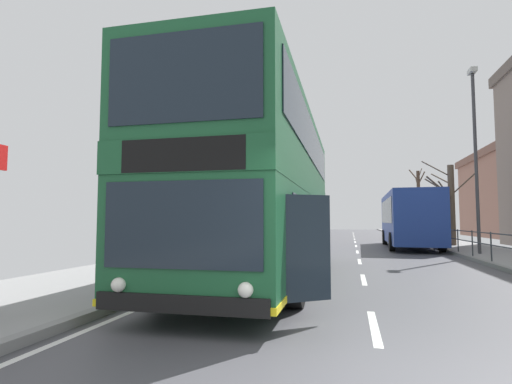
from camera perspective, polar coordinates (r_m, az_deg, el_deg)
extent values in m
cube|color=silver|center=(6.32, 16.61, -18.06)|extent=(0.12, 2.00, 0.00)
cube|color=silver|center=(11.03, 15.19, -12.03)|extent=(0.12, 2.00, 0.00)
cube|color=silver|center=(15.80, 14.65, -9.62)|extent=(0.12, 2.00, 0.00)
cube|color=silver|center=(20.58, 14.36, -8.33)|extent=(0.12, 2.00, 0.00)
cube|color=silver|center=(25.37, 14.18, -7.52)|extent=(0.12, 2.00, 0.00)
cube|color=silver|center=(30.16, 14.05, -6.98)|extent=(0.12, 2.00, 0.00)
cube|color=silver|center=(34.96, 13.97, -6.58)|extent=(0.12, 2.00, 0.00)
cube|color=silver|center=(39.75, 13.90, -6.27)|extent=(0.12, 2.00, 0.00)
cube|color=silver|center=(44.55, 13.85, -6.04)|extent=(0.12, 2.00, 0.00)
cube|color=silver|center=(49.35, 13.80, -5.85)|extent=(0.12, 2.00, 0.00)
cube|color=silver|center=(54.15, 13.77, -5.69)|extent=(0.12, 2.00, 0.00)
cube|color=#19512D|center=(10.75, 1.44, -5.61)|extent=(2.61, 11.19, 1.84)
cube|color=#19512D|center=(10.78, 1.43, 0.56)|extent=(2.62, 11.25, 0.48)
cube|color=#19512D|center=(10.93, 1.42, 6.21)|extent=(2.61, 11.19, 1.68)
cube|color=#154527|center=(11.12, 1.41, 10.68)|extent=(2.53, 10.86, 0.08)
cube|color=#19232D|center=(5.38, -10.75, -4.61)|extent=(2.25, 0.04, 1.18)
cube|color=black|center=(5.45, -10.62, 5.31)|extent=(1.79, 0.04, 0.46)
cube|color=#19232D|center=(5.73, -10.46, 16.02)|extent=(2.25, 0.04, 1.28)
cube|color=black|center=(5.48, -10.92, -15.54)|extent=(2.43, 0.09, 0.24)
cube|color=yellow|center=(10.81, 1.45, -10.17)|extent=(2.64, 11.25, 0.10)
cube|color=#19232D|center=(10.84, 8.45, -4.19)|extent=(0.06, 8.72, 0.96)
cube|color=#19232D|center=(10.76, 8.21, 6.87)|extent=(0.07, 10.06, 1.01)
cube|color=#19232D|center=(11.35, -4.68, -4.22)|extent=(0.06, 8.72, 0.96)
cube|color=#19232D|center=(11.27, -5.05, 6.34)|extent=(0.07, 10.06, 1.01)
sphere|color=white|center=(5.14, -1.51, -13.89)|extent=(0.20, 0.20, 0.20)
sphere|color=white|center=(5.85, -19.15, -12.48)|extent=(0.20, 0.20, 0.20)
cube|color=#19232D|center=(6.03, 7.30, -7.92)|extent=(0.68, 0.49, 1.58)
cube|color=black|center=(6.37, 4.50, -7.74)|extent=(0.10, 0.90, 1.58)
cylinder|color=black|center=(7.27, 5.63, -12.21)|extent=(0.31, 1.04, 1.04)
cylinder|color=black|center=(7.97, -12.52, -11.42)|extent=(0.31, 1.04, 1.04)
cylinder|color=black|center=(14.28, 9.36, -8.21)|extent=(0.31, 1.04, 1.04)
cylinder|color=black|center=(14.65, -0.36, -8.16)|extent=(0.31, 1.04, 1.04)
cube|color=navy|center=(24.63, 21.08, -3.50)|extent=(2.66, 9.83, 2.78)
cube|color=#19232D|center=(24.53, 18.18, -2.67)|extent=(0.19, 8.31, 1.33)
cube|color=#19232D|center=(24.81, 23.90, -2.53)|extent=(0.19, 8.31, 1.33)
cube|color=#19232D|center=(29.51, 20.00, -3.06)|extent=(2.11, 0.07, 1.67)
cylinder|color=black|center=(27.43, 18.01, -6.19)|extent=(0.30, 0.97, 0.96)
cylinder|color=black|center=(27.67, 22.91, -6.05)|extent=(0.30, 0.97, 0.96)
cylinder|color=black|center=(21.47, 18.96, -6.78)|extent=(0.30, 0.97, 0.96)
cylinder|color=black|center=(21.77, 25.18, -6.57)|extent=(0.30, 0.97, 0.96)
cylinder|color=#2D3338|center=(16.17, 30.70, -6.75)|extent=(0.05, 0.05, 1.02)
cylinder|color=#2D3338|center=(18.28, 28.65, -6.46)|extent=(0.05, 0.05, 1.02)
cylinder|color=#2D3338|center=(20.41, 27.02, -6.22)|extent=(0.05, 0.05, 1.02)
cylinder|color=#2D3338|center=(22.55, 25.70, -6.03)|extent=(0.05, 0.05, 1.02)
cylinder|color=#2D3338|center=(24.70, 24.61, -5.87)|extent=(0.05, 0.05, 1.02)
cylinder|color=#2D3338|center=(26.86, 23.70, -5.73)|extent=(0.05, 0.05, 1.02)
cylinder|color=#2D3338|center=(29.03, 22.92, -5.61)|extent=(0.05, 0.05, 1.02)
cylinder|color=#2D3338|center=(31.20, 22.26, -5.50)|extent=(0.05, 0.05, 1.02)
cylinder|color=#2D3338|center=(33.37, 21.67, -5.41)|extent=(0.05, 0.05, 1.02)
cylinder|color=#2D3338|center=(35.55, 21.16, -5.33)|extent=(0.05, 0.05, 1.02)
cylinder|color=#2D3338|center=(37.73, 20.71, -5.26)|extent=(0.05, 0.05, 1.02)
cylinder|color=#2D3338|center=(21.47, 26.29, -4.90)|extent=(0.04, 32.98, 0.04)
cylinder|color=#2D3338|center=(21.48, 26.32, -5.99)|extent=(0.04, 32.98, 0.04)
cylinder|color=#38383D|center=(19.78, 29.05, 3.77)|extent=(0.14, 0.14, 7.91)
cube|color=#B2B2AD|center=(20.70, 28.64, 15.01)|extent=(0.28, 0.60, 0.20)
cylinder|color=#423328|center=(39.14, 22.35, -1.53)|extent=(0.29, 0.29, 5.99)
cylinder|color=#423328|center=(40.12, 21.71, 2.25)|extent=(0.63, 1.75, 1.30)
cylinder|color=#423328|center=(39.62, 22.14, 1.12)|extent=(0.18, 0.83, 1.14)
cylinder|color=#423328|center=(39.86, 22.48, 2.41)|extent=(0.57, 1.02, 1.16)
cylinder|color=#423328|center=(39.16, 22.67, 1.86)|extent=(0.65, 0.53, 1.19)
cylinder|color=brown|center=(25.73, 26.30, -1.66)|extent=(0.35, 0.35, 4.67)
cylinder|color=brown|center=(24.86, 25.53, 0.17)|extent=(1.09, 1.71, 0.99)
cylinder|color=brown|center=(25.81, 24.43, 3.05)|extent=(1.59, 0.23, 1.03)
cylinder|color=brown|center=(26.48, 25.02, 1.72)|extent=(0.86, 1.55, 0.85)
cylinder|color=brown|center=(25.43, 27.59, 0.98)|extent=(1.11, 1.09, 1.18)
cylinder|color=brown|center=(25.87, 24.67, 0.66)|extent=(1.41, 0.54, 1.11)
cylinder|color=brown|center=(24.99, 24.83, 0.66)|extent=(1.65, 1.40, 1.18)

